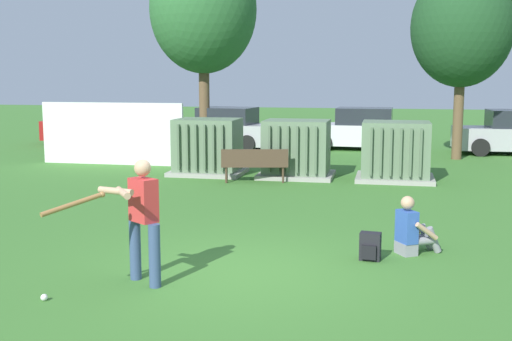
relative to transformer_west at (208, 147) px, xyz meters
The scene contains 15 objects.
ground_plane 9.64m from the transformer_west, 71.35° to the right, with size 96.00×96.00×0.00m, color #3D752D.
fence_panel 3.88m from the transformer_west, 158.83° to the left, with size 4.80×0.12×2.00m, color white.
transformer_west is the anchor object (origin of this frame).
transformer_mid_west 2.61m from the transformer_west, ahead, with size 2.10×1.70×1.62m.
transformer_mid_east 5.36m from the transformer_west, ahead, with size 2.10×1.70×1.62m.
park_bench 2.04m from the transformer_west, 35.57° to the right, with size 1.84×0.78×0.92m.
batter 10.02m from the transformer_west, 79.28° to the right, with size 1.15×1.45×1.74m.
sports_ball 10.81m from the transformer_west, 85.29° to the right, with size 0.09×0.09×0.09m, color white.
seated_spectator 9.37m from the transformer_west, 53.39° to the right, with size 0.78×0.68×0.96m.
backpack 9.44m from the transformer_west, 58.41° to the right, with size 0.34×0.29×0.44m.
tree_left 7.77m from the transformer_west, 107.11° to the left, with size 4.05×4.05×7.73m.
tree_center_left 9.71m from the transformer_west, 33.95° to the left, with size 3.40×3.40×6.50m.
parked_car_leftmost 9.89m from the transformer_west, 134.29° to the left, with size 4.21×1.94×1.62m.
parked_car_left_of_center 6.71m from the transformer_west, 100.22° to the left, with size 4.40×2.36×1.62m.
parked_car_right_of_center 8.44m from the transformer_west, 60.96° to the left, with size 4.26×2.04×1.62m.
Camera 1 is at (2.11, -8.87, 2.88)m, focal length 45.19 mm.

